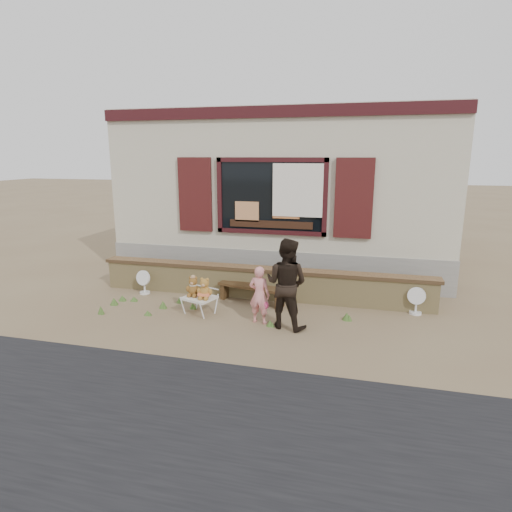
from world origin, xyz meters
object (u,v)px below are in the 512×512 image
(teddy_bear_left, at_px, (193,286))
(teddy_bear_right, at_px, (205,288))
(adult, at_px, (286,284))
(child, at_px, (259,295))
(folding_chair, at_px, (199,298))
(bench, at_px, (252,290))

(teddy_bear_left, distance_m, teddy_bear_right, 0.28)
(teddy_bear_right, bearing_deg, adult, 12.28)
(teddy_bear_right, bearing_deg, child, 13.00)
(folding_chair, height_order, adult, adult)
(teddy_bear_left, xyz_separation_m, child, (1.34, -0.20, -0.01))
(bench, relative_size, teddy_bear_right, 3.65)
(teddy_bear_right, relative_size, child, 0.39)
(teddy_bear_left, height_order, adult, adult)
(teddy_bear_right, distance_m, child, 1.08)
(adult, bearing_deg, bench, -34.75)
(teddy_bear_left, relative_size, child, 0.37)
(teddy_bear_right, relative_size, adult, 0.26)
(teddy_bear_right, bearing_deg, folding_chair, -180.00)
(child, bearing_deg, bench, -61.16)
(bench, height_order, teddy_bear_right, teddy_bear_right)
(teddy_bear_left, relative_size, teddy_bear_right, 0.96)
(bench, relative_size, folding_chair, 2.19)
(teddy_bear_left, bearing_deg, folding_chair, -0.00)
(bench, bearing_deg, adult, -36.20)
(bench, height_order, adult, adult)
(teddy_bear_left, relative_size, adult, 0.25)
(child, bearing_deg, folding_chair, -0.56)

